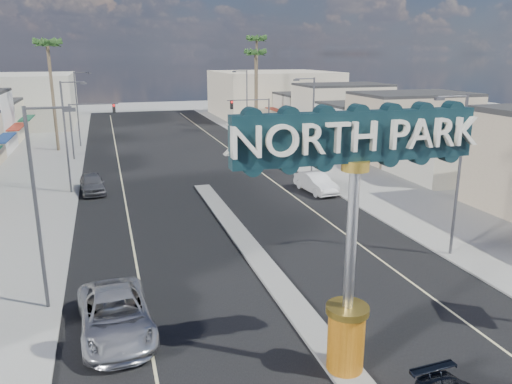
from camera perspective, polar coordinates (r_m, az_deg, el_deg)
ground at (r=44.01m, az=-6.46°, el=0.91°), size 160.00×160.00×0.00m
road at (r=44.01m, az=-6.47°, el=0.92°), size 20.00×120.00×0.01m
median_island at (r=29.14m, az=-0.62°, el=-6.53°), size 1.30×30.00×0.16m
sidewalk_left at (r=43.82m, az=-24.76°, el=-0.43°), size 8.00×120.00×0.12m
sidewalk_right at (r=48.40m, az=10.05°, el=2.18°), size 8.00×120.00×0.12m
storefront_row_right at (r=63.85m, az=13.01°, el=7.90°), size 12.00×42.00×6.00m
backdrop_far_left at (r=88.41m, az=-26.60°, el=9.34°), size 20.00×20.00×8.00m
backdrop_far_right at (r=92.09m, az=1.93°, el=11.12°), size 20.00×20.00×8.00m
gateway_sign at (r=16.62m, az=11.02°, el=-2.59°), size 8.20×1.50×9.15m
traffic_signal_left at (r=56.36m, az=-18.59°, el=7.84°), size 5.09×0.45×6.00m
traffic_signal_right at (r=58.77m, az=-0.22°, el=8.92°), size 5.09×0.45×6.00m
streetlight_l_near at (r=22.91m, az=-23.51°, el=-0.85°), size 2.03×0.22×9.00m
streetlight_l_mid at (r=42.46m, az=-20.74°, el=6.46°), size 2.03×0.22×9.00m
streetlight_l_far at (r=64.28m, az=-19.64°, el=9.31°), size 2.03×0.22×9.00m
streetlight_r_near at (r=28.97m, az=21.98°, el=2.53°), size 2.03×0.22×9.00m
streetlight_r_mid at (r=46.01m, az=6.34°, el=7.99°), size 2.03×0.22×9.00m
streetlight_r_far at (r=66.68m, az=-1.18°, el=10.38°), size 2.03×0.22×9.00m
palm_left_far at (r=62.18m, az=-22.70°, el=14.80°), size 2.60×2.60×13.10m
palm_right_mid at (r=70.98m, az=-0.05°, el=15.17°), size 2.60×2.60×12.10m
palm_right_far at (r=77.31m, az=0.09°, el=16.52°), size 2.60×2.60×14.10m
suv_left at (r=21.50m, az=-15.76°, el=-13.37°), size 3.18×6.20×1.67m
car_parked_left at (r=42.97m, az=-18.21°, el=0.96°), size 2.30×4.81×1.59m
car_parked_right at (r=41.26m, az=6.87°, el=1.06°), size 2.20×5.03×1.61m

